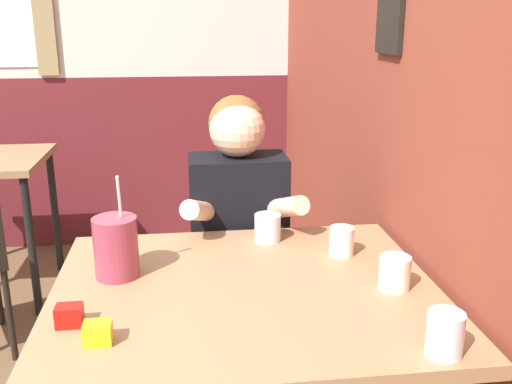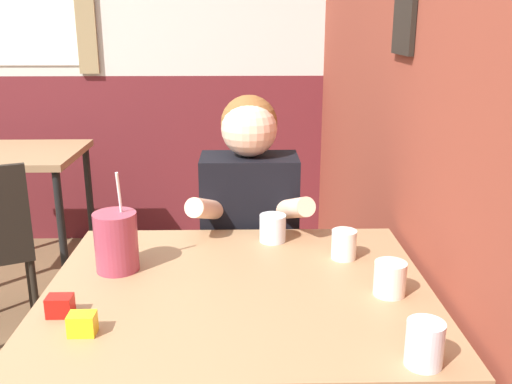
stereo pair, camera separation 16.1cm
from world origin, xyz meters
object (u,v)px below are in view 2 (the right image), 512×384
(main_table, at_px, (239,309))
(cocktail_pitcher, at_px, (116,242))
(background_table, at_px, (9,169))
(person_seated, at_px, (250,254))

(main_table, xyz_separation_m, cocktail_pitcher, (-0.34, 0.11, 0.15))
(main_table, xyz_separation_m, background_table, (-1.26, 1.65, -0.03))
(person_seated, bearing_deg, cocktail_pitcher, -130.33)
(main_table, relative_size, cocktail_pitcher, 3.51)
(background_table, relative_size, cocktail_pitcher, 2.67)
(main_table, distance_m, background_table, 2.07)
(main_table, height_order, cocktail_pitcher, cocktail_pitcher)
(background_table, height_order, person_seated, person_seated)
(background_table, relative_size, person_seated, 0.64)
(person_seated, bearing_deg, main_table, -93.61)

